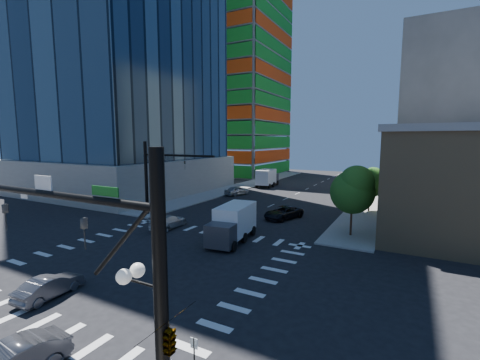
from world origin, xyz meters
The scene contains 17 objects.
ground centered at (0.00, 0.00, 0.00)m, with size 160.00×160.00×0.00m, color black.
road_markings centered at (0.00, 0.00, 0.01)m, with size 20.00×20.00×0.01m, color silver.
sidewalk_ne centered at (12.50, 40.00, 0.07)m, with size 5.00×60.00×0.15m, color gray.
sidewalk_nw centered at (-12.50, 40.00, 0.07)m, with size 5.00×60.00×0.15m, color gray.
construction_building centered at (-27.41, 61.93, 24.61)m, with size 25.16×34.50×70.60m.
bg_building_ne centered at (27.00, 55.00, 14.00)m, with size 24.00×30.00×28.00m, color #605C56.
signal_mast_se centered at (10.60, -11.50, 5.01)m, with size 10.51×2.48×9.00m.
signal_mast_nw centered at (-10.00, 11.50, 5.49)m, with size 10.20×0.40×9.00m.
tree_south centered at (12.63, 13.90, 4.69)m, with size 4.16×4.16×6.82m.
tree_north centered at (12.93, 25.90, 3.99)m, with size 3.54×3.52×5.78m.
no_parking_sign centered at (10.70, -9.00, 1.38)m, with size 0.30×0.06×2.20m.
car_nb_far centered at (4.22, 17.68, 0.74)m, with size 2.44×5.30×1.47m, color black.
car_sb_near centered at (-5.16, 8.05, 0.71)m, with size 1.98×4.86×1.41m, color silver.
car_sb_mid centered at (-8.50, 29.45, 0.79)m, with size 1.86×4.62×1.58m, color #AEB1B6.
car_sb_cross centered at (-1.31, -7.05, 0.65)m, with size 1.38×3.96×1.31m, color #505055.
box_truck_near centered at (3.10, 7.10, 1.45)m, with size 3.40×6.53×3.28m.
box_truck_far centered at (-8.00, 41.49, 1.54)m, with size 3.37×6.86×3.49m.
Camera 1 is at (17.25, -17.73, 9.32)m, focal length 24.00 mm.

